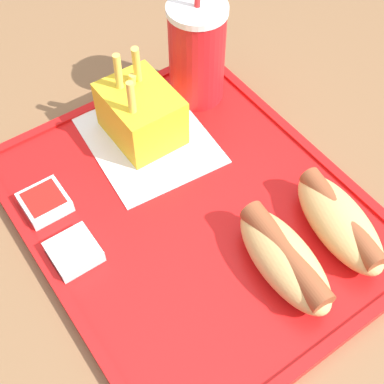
{
  "coord_description": "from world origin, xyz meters",
  "views": [
    {
      "loc": [
        0.26,
        -0.22,
        1.21
      ],
      "look_at": [
        -0.02,
        -0.02,
        0.74
      ],
      "focal_mm": 50.0,
      "sensor_mm": 36.0,
      "label": 1
    }
  ],
  "objects_px": {
    "hot_dog_far": "(339,222)",
    "fries_carton": "(140,114)",
    "sauce_cup_mayo": "(74,251)",
    "soda_cup": "(197,53)",
    "hot_dog_near": "(284,258)",
    "sauce_cup_ketchup": "(45,202)"
  },
  "relations": [
    {
      "from": "hot_dog_far",
      "to": "fries_carton",
      "type": "relative_size",
      "value": 1.2
    },
    {
      "from": "hot_dog_far",
      "to": "sauce_cup_mayo",
      "type": "xyz_separation_m",
      "value": [
        -0.14,
        -0.25,
        -0.01
      ]
    },
    {
      "from": "soda_cup",
      "to": "hot_dog_near",
      "type": "height_order",
      "value": "soda_cup"
    },
    {
      "from": "soda_cup",
      "to": "sauce_cup_ketchup",
      "type": "bearing_deg",
      "value": -77.96
    },
    {
      "from": "hot_dog_far",
      "to": "sauce_cup_mayo",
      "type": "bearing_deg",
      "value": -119.55
    },
    {
      "from": "soda_cup",
      "to": "fries_carton",
      "type": "bearing_deg",
      "value": -78.12
    },
    {
      "from": "fries_carton",
      "to": "sauce_cup_ketchup",
      "type": "relative_size",
      "value": 2.49
    },
    {
      "from": "hot_dog_far",
      "to": "sauce_cup_mayo",
      "type": "relative_size",
      "value": 2.98
    },
    {
      "from": "sauce_cup_mayo",
      "to": "sauce_cup_ketchup",
      "type": "xyz_separation_m",
      "value": [
        -0.08,
        0.0,
        0.0
      ]
    },
    {
      "from": "hot_dog_near",
      "to": "sauce_cup_mayo",
      "type": "bearing_deg",
      "value": -129.63
    },
    {
      "from": "soda_cup",
      "to": "hot_dog_far",
      "type": "relative_size",
      "value": 1.17
    },
    {
      "from": "hot_dog_near",
      "to": "sauce_cup_mayo",
      "type": "xyz_separation_m",
      "value": [
        -0.14,
        -0.17,
        -0.02
      ]
    },
    {
      "from": "soda_cup",
      "to": "sauce_cup_mayo",
      "type": "distance_m",
      "value": 0.29
    },
    {
      "from": "hot_dog_near",
      "to": "sauce_cup_mayo",
      "type": "distance_m",
      "value": 0.22
    },
    {
      "from": "hot_dog_far",
      "to": "sauce_cup_ketchup",
      "type": "distance_m",
      "value": 0.33
    },
    {
      "from": "hot_dog_near",
      "to": "hot_dog_far",
      "type": "bearing_deg",
      "value": 90.0
    },
    {
      "from": "hot_dog_near",
      "to": "sauce_cup_mayo",
      "type": "height_order",
      "value": "hot_dog_near"
    },
    {
      "from": "hot_dog_near",
      "to": "sauce_cup_ketchup",
      "type": "distance_m",
      "value": 0.27
    },
    {
      "from": "sauce_cup_ketchup",
      "to": "hot_dog_near",
      "type": "bearing_deg",
      "value": 37.46
    },
    {
      "from": "hot_dog_near",
      "to": "fries_carton",
      "type": "bearing_deg",
      "value": -176.18
    },
    {
      "from": "soda_cup",
      "to": "fries_carton",
      "type": "distance_m",
      "value": 0.11
    },
    {
      "from": "hot_dog_far",
      "to": "fries_carton",
      "type": "xyz_separation_m",
      "value": [
        -0.25,
        -0.09,
        0.01
      ]
    }
  ]
}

